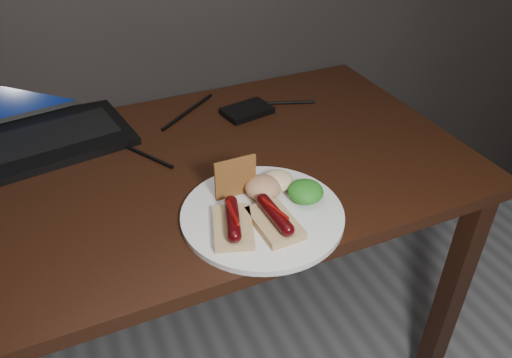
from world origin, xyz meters
The scene contains 11 objects.
desk centered at (0.00, 1.38, 0.66)m, with size 1.40×0.70×0.75m.
laptop centered at (-0.20, 1.67, 0.80)m, with size 0.40×0.39×0.25m.
hard_drive centered at (0.29, 1.56, 0.76)m, with size 0.12×0.08×0.02m, color black.
desk_cables centered at (-0.01, 1.53, 0.75)m, with size 1.01×0.31×0.01m.
plate centered at (0.15, 1.16, 0.76)m, with size 0.31×0.31×0.01m, color white.
bread_sausage_left centered at (0.08, 1.13, 0.78)m, with size 0.10×0.13×0.04m.
bread_sausage_center centered at (0.15, 1.11, 0.78)m, with size 0.07×0.12×0.04m.
crispbread centered at (0.13, 1.23, 0.80)m, with size 0.09×0.01×0.09m, color #B06430.
salad_greens centered at (0.25, 1.16, 0.78)m, with size 0.07×0.07×0.04m, color #1B5811.
salsa_mound centered at (0.17, 1.21, 0.78)m, with size 0.07×0.07×0.04m, color #9C290F.
coleslaw_mound centered at (0.21, 1.22, 0.78)m, with size 0.06×0.06×0.04m, color silver.
Camera 1 is at (-0.16, 0.49, 1.36)m, focal length 35.00 mm.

